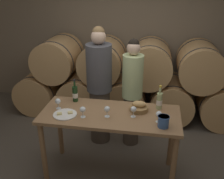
# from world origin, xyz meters

# --- Properties ---
(ground_plane) EXTENTS (10.00, 10.00, 0.00)m
(ground_plane) POSITION_xyz_m (0.00, 0.00, 0.00)
(ground_plane) COLOR #564F44
(stone_wall_back) EXTENTS (10.00, 0.12, 3.20)m
(stone_wall_back) POSITION_xyz_m (0.00, 2.18, 1.60)
(stone_wall_back) COLOR #7F705B
(stone_wall_back) RESTS_ON ground_plane
(barrel_stack) EXTENTS (4.03, 0.88, 1.40)m
(barrel_stack) POSITION_xyz_m (0.00, 1.62, 0.66)
(barrel_stack) COLOR tan
(barrel_stack) RESTS_ON ground_plane
(tasting_table) EXTENTS (1.66, 0.70, 0.89)m
(tasting_table) POSITION_xyz_m (0.00, 0.00, 0.77)
(tasting_table) COLOR olive
(tasting_table) RESTS_ON ground_plane
(person_left) EXTENTS (0.37, 0.37, 1.78)m
(person_left) POSITION_xyz_m (-0.29, 0.73, 0.90)
(person_left) COLOR #4C4238
(person_left) RESTS_ON ground_plane
(person_right) EXTENTS (0.29, 0.29, 1.63)m
(person_right) POSITION_xyz_m (0.20, 0.73, 0.84)
(person_right) COLOR #4C4238
(person_right) RESTS_ON ground_plane
(wine_bottle_red) EXTENTS (0.07, 0.07, 0.30)m
(wine_bottle_red) POSITION_xyz_m (-0.50, 0.25, 1.00)
(wine_bottle_red) COLOR #193819
(wine_bottle_red) RESTS_ON tasting_table
(wine_bottle_white) EXTENTS (0.07, 0.07, 0.31)m
(wine_bottle_white) POSITION_xyz_m (0.57, 0.22, 1.00)
(wine_bottle_white) COLOR #ADBC7F
(wine_bottle_white) RESTS_ON tasting_table
(blue_crock) EXTENTS (0.13, 0.13, 0.13)m
(blue_crock) POSITION_xyz_m (0.62, -0.20, 0.96)
(blue_crock) COLOR #335693
(blue_crock) RESTS_ON tasting_table
(bread_basket) EXTENTS (0.23, 0.23, 0.13)m
(bread_basket) POSITION_xyz_m (0.33, 0.13, 0.94)
(bread_basket) COLOR olive
(bread_basket) RESTS_ON tasting_table
(cheese_plate) EXTENTS (0.28, 0.28, 0.04)m
(cheese_plate) POSITION_xyz_m (-0.52, -0.13, 0.90)
(cheese_plate) COLOR white
(cheese_plate) RESTS_ON tasting_table
(wine_glass_far_left) EXTENTS (0.07, 0.07, 0.13)m
(wine_glass_far_left) POSITION_xyz_m (-0.65, 0.02, 0.99)
(wine_glass_far_left) COLOR white
(wine_glass_far_left) RESTS_ON tasting_table
(wine_glass_left) EXTENTS (0.07, 0.07, 0.13)m
(wine_glass_left) POSITION_xyz_m (-0.29, -0.14, 0.99)
(wine_glass_left) COLOR white
(wine_glass_left) RESTS_ON tasting_table
(wine_glass_center) EXTENTS (0.07, 0.07, 0.13)m
(wine_glass_center) POSITION_xyz_m (-0.02, -0.08, 0.99)
(wine_glass_center) COLOR white
(wine_glass_center) RESTS_ON tasting_table
(wine_glass_right) EXTENTS (0.07, 0.07, 0.13)m
(wine_glass_right) POSITION_xyz_m (0.28, -0.03, 0.99)
(wine_glass_right) COLOR white
(wine_glass_right) RESTS_ON tasting_table
(wine_glass_far_right) EXTENTS (0.07, 0.07, 0.13)m
(wine_glass_far_right) POSITION_xyz_m (0.57, -0.10, 0.99)
(wine_glass_far_right) COLOR white
(wine_glass_far_right) RESTS_ON tasting_table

